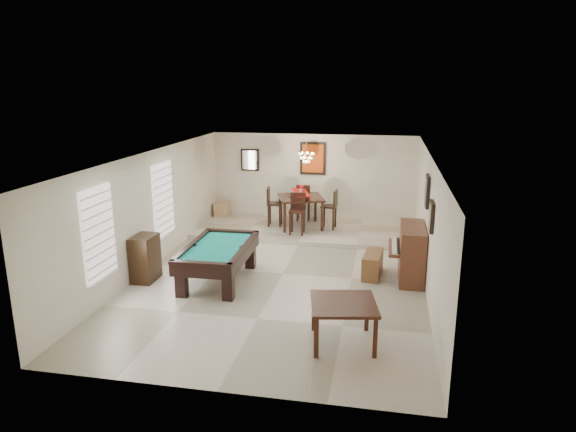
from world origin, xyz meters
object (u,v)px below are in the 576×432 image
(square_table, at_px, (343,323))
(dining_table, at_px, (301,210))
(piano_bench, at_px, (373,264))
(upright_piano, at_px, (405,252))
(dining_chair_north, at_px, (303,202))
(pool_table, at_px, (218,264))
(chandelier, at_px, (306,154))
(apothecary_chest, at_px, (145,258))
(corner_bench, at_px, (222,209))
(dining_chair_south, at_px, (297,214))
(dining_chair_west, at_px, (275,207))
(flower_vase, at_px, (301,188))
(dining_chair_east, at_px, (329,209))

(square_table, relative_size, dining_table, 0.86)
(piano_bench, height_order, dining_table, dining_table)
(upright_piano, relative_size, dining_chair_north, 1.28)
(pool_table, xyz_separation_m, chandelier, (1.24, 3.86, 1.82))
(dining_table, xyz_separation_m, dining_chair_north, (-0.04, 0.73, 0.05))
(apothecary_chest, bearing_deg, square_table, -24.12)
(upright_piano, bearing_deg, piano_bench, 178.64)
(dining_table, bearing_deg, dining_chair_north, 93.26)
(corner_bench, relative_size, chandelier, 0.79)
(square_table, distance_m, upright_piano, 3.25)
(dining_chair_south, xyz_separation_m, dining_chair_west, (-0.75, 0.70, 0.00))
(dining_table, xyz_separation_m, dining_chair_south, (0.02, -0.72, 0.06))
(apothecary_chest, xyz_separation_m, dining_chair_south, (2.61, 3.56, 0.18))
(piano_bench, relative_size, dining_chair_south, 0.84)
(dining_table, height_order, flower_vase, flower_vase)
(pool_table, relative_size, piano_bench, 2.47)
(square_table, height_order, dining_chair_west, dining_chair_west)
(apothecary_chest, bearing_deg, piano_bench, 13.84)
(square_table, xyz_separation_m, dining_chair_west, (-2.45, 6.19, 0.32))
(upright_piano, xyz_separation_m, corner_bench, (-5.30, 3.87, -0.24))
(dining_chair_north, bearing_deg, piano_bench, 113.04)
(upright_piano, distance_m, dining_chair_north, 4.78)
(pool_table, bearing_deg, square_table, -38.97)
(pool_table, relative_size, dining_chair_west, 2.06)
(dining_chair_south, distance_m, dining_chair_east, 1.04)
(apothecary_chest, relative_size, corner_bench, 2.05)
(upright_piano, bearing_deg, apothecary_chest, -168.00)
(apothecary_chest, relative_size, dining_chair_east, 0.90)
(dining_table, distance_m, dining_chair_west, 0.73)
(square_table, height_order, upright_piano, upright_piano)
(pool_table, bearing_deg, dining_chair_west, 84.05)
(dining_chair_south, xyz_separation_m, dining_chair_east, (0.77, 0.70, -0.00))
(upright_piano, distance_m, dining_chair_east, 3.69)
(dining_chair_north, height_order, corner_bench, dining_chair_north)
(apothecary_chest, bearing_deg, dining_chair_east, 51.54)
(piano_bench, xyz_separation_m, dining_chair_west, (-2.83, 3.10, 0.41))
(dining_chair_east, relative_size, corner_bench, 2.29)
(dining_chair_west, relative_size, dining_chair_east, 1.01)
(upright_piano, xyz_separation_m, dining_chair_west, (-3.49, 3.12, 0.09))
(dining_chair_north, relative_size, chandelier, 1.80)
(dining_chair_west, xyz_separation_m, chandelier, (0.90, -0.15, 1.53))
(dining_chair_west, bearing_deg, chandelier, -104.99)
(square_table, relative_size, piano_bench, 1.11)
(dining_chair_south, height_order, dining_chair_west, dining_chair_west)
(flower_vase, relative_size, dining_chair_west, 0.21)
(dining_chair_south, xyz_separation_m, corner_bench, (-2.56, 1.46, -0.33))
(upright_piano, height_order, dining_table, upright_piano)
(dining_chair_south, bearing_deg, dining_chair_west, 136.51)
(apothecary_chest, relative_size, chandelier, 1.63)
(upright_piano, height_order, piano_bench, upright_piano)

